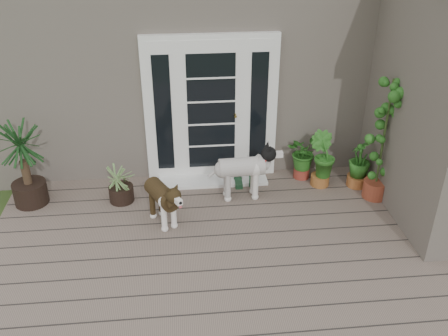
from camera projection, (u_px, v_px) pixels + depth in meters
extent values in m
cube|color=#6B5B4C|center=(244.00, 272.00, 5.67)|extent=(6.20, 4.60, 0.12)
cube|color=#665E54|center=(213.00, 46.00, 8.65)|extent=(7.40, 4.00, 3.10)
cube|color=white|center=(211.00, 109.00, 7.02)|extent=(1.90, 0.14, 2.15)
cube|color=white|center=(213.00, 180.00, 7.35)|extent=(1.60, 0.40, 0.05)
imported|color=#235A19|center=(303.00, 158.00, 7.33)|extent=(0.70, 0.70, 0.63)
imported|color=#22631C|center=(321.00, 166.00, 7.13)|extent=(0.58, 0.58, 0.62)
imported|color=#2E641C|center=(359.00, 168.00, 7.13)|extent=(0.50, 0.50, 0.58)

